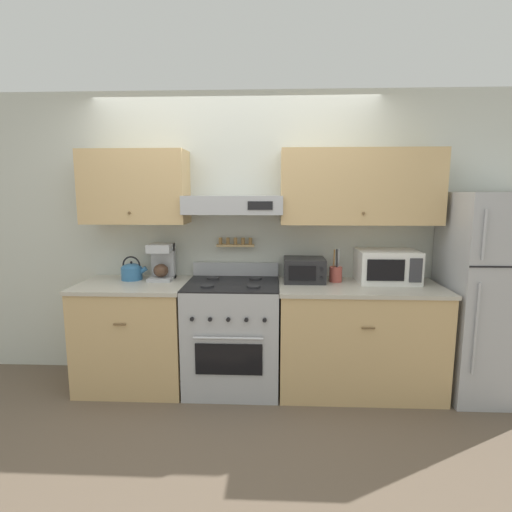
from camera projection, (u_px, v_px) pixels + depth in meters
The scene contains 11 objects.
ground_plane at pixel (229, 406), 3.16m from camera, with size 16.00×16.00×0.00m, color brown.
wall_back at pixel (245, 222), 3.58m from camera, with size 5.20×0.46×2.55m.
counter_left at pixel (136, 334), 3.47m from camera, with size 0.92×0.69×0.91m.
counter_right at pixel (358, 337), 3.39m from camera, with size 1.35×0.69×0.91m.
stove_range at pixel (233, 335), 3.43m from camera, with size 0.78×0.69×1.04m.
refrigerator at pixel (488, 296), 3.27m from camera, with size 0.68×0.70×1.68m.
tea_kettle at pixel (132, 271), 3.52m from camera, with size 0.23×0.18×0.21m.
coffee_maker at pixel (162, 262), 3.52m from camera, with size 0.20×0.23×0.32m.
microwave at pixel (387, 266), 3.43m from camera, with size 0.50×0.39×0.28m.
utensil_crock at pixel (336, 273), 3.44m from camera, with size 0.11×0.11×0.28m.
toaster_oven at pixel (304, 270), 3.45m from camera, with size 0.35×0.32×0.20m.
Camera 1 is at (0.35, -2.93, 1.67)m, focal length 28.00 mm.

